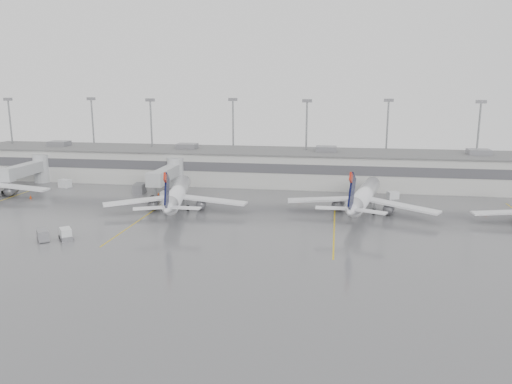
# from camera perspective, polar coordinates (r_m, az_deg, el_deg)

# --- Properties ---
(ground) EXTENTS (260.00, 260.00, 0.00)m
(ground) POSITION_cam_1_polar(r_m,az_deg,el_deg) (69.98, -5.84, -8.05)
(ground) COLOR #565659
(ground) RESTS_ON ground
(terminal) EXTENTS (152.00, 17.00, 9.45)m
(terminal) POSITION_cam_1_polar(r_m,az_deg,el_deg) (124.16, 1.03, 2.96)
(terminal) COLOR #B2B1AC
(terminal) RESTS_ON ground
(light_masts) EXTENTS (142.40, 8.00, 20.60)m
(light_masts) POSITION_cam_1_polar(r_m,az_deg,el_deg) (128.83, 1.41, 6.82)
(light_masts) COLOR gray
(light_masts) RESTS_ON ground
(jet_bridge_left) EXTENTS (4.00, 17.20, 7.00)m
(jet_bridge_left) POSITION_cam_1_polar(r_m,az_deg,el_deg) (132.73, -24.27, 2.35)
(jet_bridge_left) COLOR #AAADB0
(jet_bridge_left) RESTS_ON ground
(jet_bridge_right) EXTENTS (4.00, 17.20, 7.00)m
(jet_bridge_right) POSITION_cam_1_polar(r_m,az_deg,el_deg) (117.21, -9.82, 2.08)
(jet_bridge_right) COLOR #AAADB0
(jet_bridge_right) RESTS_ON ground
(stand_markings) EXTENTS (105.25, 40.00, 0.01)m
(stand_markings) POSITION_cam_1_polar(r_m,az_deg,el_deg) (92.26, -2.00, -2.96)
(stand_markings) COLOR gold
(stand_markings) RESTS_ON ground
(jet_mid_left) EXTENTS (27.21, 30.79, 10.05)m
(jet_mid_left) POSITION_cam_1_polar(r_m,az_deg,el_deg) (98.37, -9.05, -0.28)
(jet_mid_left) COLOR white
(jet_mid_left) RESTS_ON ground
(jet_mid_right) EXTENTS (28.08, 31.78, 10.39)m
(jet_mid_right) POSITION_cam_1_polar(r_m,az_deg,el_deg) (97.28, 12.15, -0.48)
(jet_mid_right) COLOR white
(jet_mid_right) RESTS_ON ground
(baggage_tug) EXTENTS (3.18, 3.36, 1.86)m
(baggage_tug) POSITION_cam_1_polar(r_m,az_deg,el_deg) (84.91, -20.91, -4.63)
(baggage_tug) COLOR silver
(baggage_tug) RESTS_ON ground
(baggage_cart) EXTENTS (2.96, 3.15, 1.78)m
(baggage_cart) POSITION_cam_1_polar(r_m,az_deg,el_deg) (85.51, -23.18, -4.57)
(baggage_cart) COLOR slate
(baggage_cart) RESTS_ON ground
(gse_uld_a) EXTENTS (3.08, 2.46, 1.91)m
(gse_uld_a) POSITION_cam_1_polar(r_m,az_deg,el_deg) (127.60, -21.00, 0.93)
(gse_uld_a) COLOR silver
(gse_uld_a) RESTS_ON ground
(gse_uld_b) EXTENTS (2.72, 1.84, 1.91)m
(gse_uld_b) POSITION_cam_1_polar(r_m,az_deg,el_deg) (107.55, -10.08, -0.43)
(gse_uld_b) COLOR silver
(gse_uld_b) RESTS_ON ground
(gse_uld_c) EXTENTS (2.69, 2.30, 1.61)m
(gse_uld_c) POSITION_cam_1_polar(r_m,az_deg,el_deg) (111.16, 15.37, -0.35)
(gse_uld_c) COLOR silver
(gse_uld_c) RESTS_ON ground
(gse_loader) EXTENTS (2.60, 3.79, 2.24)m
(gse_loader) POSITION_cam_1_polar(r_m,az_deg,el_deg) (115.51, -13.18, 0.39)
(gse_loader) COLOR slate
(gse_loader) RESTS_ON ground
(cone_a) EXTENTS (0.46, 0.46, 0.73)m
(cone_a) POSITION_cam_1_polar(r_m,az_deg,el_deg) (118.15, -24.37, -0.50)
(cone_a) COLOR #DF3A04
(cone_a) RESTS_ON ground
(cone_b) EXTENTS (0.42, 0.42, 0.67)m
(cone_b) POSITION_cam_1_polar(r_m,az_deg,el_deg) (112.83, -11.10, -0.20)
(cone_b) COLOR #DF3A04
(cone_b) RESTS_ON ground
(cone_c) EXTENTS (0.42, 0.42, 0.67)m
(cone_c) POSITION_cam_1_polar(r_m,az_deg,el_deg) (104.82, 4.99, -0.96)
(cone_c) COLOR #DF3A04
(cone_c) RESTS_ON ground
(cone_d) EXTENTS (0.45, 0.45, 0.71)m
(cone_d) POSITION_cam_1_polar(r_m,az_deg,el_deg) (103.53, 24.81, -2.22)
(cone_d) COLOR #DF3A04
(cone_d) RESTS_ON ground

